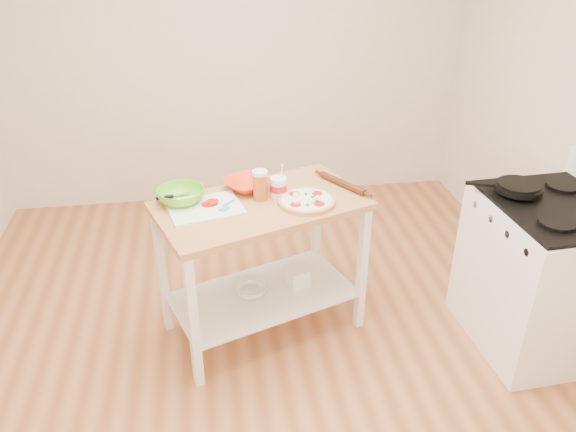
{
  "coord_description": "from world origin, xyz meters",
  "views": [
    {
      "loc": [
        -0.27,
        -2.53,
        2.38
      ],
      "look_at": [
        0.17,
        0.28,
        0.82
      ],
      "focal_mm": 35.0,
      "sensor_mm": 36.0,
      "label": 1
    }
  ],
  "objects_px": {
    "gas_stove": "(542,274)",
    "yogurt_tub": "(278,187)",
    "orange_bowl": "(247,184)",
    "beer_pint": "(260,185)",
    "knife": "(173,196)",
    "shelf_bin": "(297,277)",
    "pizza": "(306,201)",
    "shelf_glass_bowl": "(251,290)",
    "rolling_pin": "(342,183)",
    "skillet": "(517,187)",
    "cutting_board": "(204,207)",
    "prep_island": "(262,240)",
    "spatula": "(227,206)",
    "green_bowl": "(181,196)"
  },
  "relations": [
    {
      "from": "prep_island",
      "to": "spatula",
      "type": "distance_m",
      "value": 0.33
    },
    {
      "from": "skillet",
      "to": "cutting_board",
      "type": "bearing_deg",
      "value": -163.5
    },
    {
      "from": "pizza",
      "to": "beer_pint",
      "type": "height_order",
      "value": "beer_pint"
    },
    {
      "from": "pizza",
      "to": "orange_bowl",
      "type": "height_order",
      "value": "orange_bowl"
    },
    {
      "from": "rolling_pin",
      "to": "shelf_bin",
      "type": "xyz_separation_m",
      "value": [
        -0.29,
        -0.08,
        -0.6
      ]
    },
    {
      "from": "pizza",
      "to": "beer_pint",
      "type": "distance_m",
      "value": 0.28
    },
    {
      "from": "prep_island",
      "to": "shelf_bin",
      "type": "xyz_separation_m",
      "value": [
        0.22,
        0.06,
        -0.33
      ]
    },
    {
      "from": "spatula",
      "to": "yogurt_tub",
      "type": "bearing_deg",
      "value": -27.27
    },
    {
      "from": "knife",
      "to": "beer_pint",
      "type": "height_order",
      "value": "beer_pint"
    },
    {
      "from": "cutting_board",
      "to": "knife",
      "type": "distance_m",
      "value": 0.23
    },
    {
      "from": "orange_bowl",
      "to": "rolling_pin",
      "type": "relative_size",
      "value": 0.74
    },
    {
      "from": "skillet",
      "to": "knife",
      "type": "relative_size",
      "value": 1.55
    },
    {
      "from": "knife",
      "to": "shelf_glass_bowl",
      "type": "relative_size",
      "value": 1.28
    },
    {
      "from": "spatula",
      "to": "shelf_bin",
      "type": "bearing_deg",
      "value": -33.49
    },
    {
      "from": "prep_island",
      "to": "pizza",
      "type": "distance_m",
      "value": 0.37
    },
    {
      "from": "shelf_glass_bowl",
      "to": "shelf_bin",
      "type": "relative_size",
      "value": 1.69
    },
    {
      "from": "pizza",
      "to": "shelf_glass_bowl",
      "type": "bearing_deg",
      "value": 171.56
    },
    {
      "from": "skillet",
      "to": "shelf_glass_bowl",
      "type": "relative_size",
      "value": 1.97
    },
    {
      "from": "beer_pint",
      "to": "shelf_bin",
      "type": "relative_size",
      "value": 1.43
    },
    {
      "from": "rolling_pin",
      "to": "shelf_glass_bowl",
      "type": "relative_size",
      "value": 1.68
    },
    {
      "from": "yogurt_tub",
      "to": "beer_pint",
      "type": "bearing_deg",
      "value": -170.84
    },
    {
      "from": "cutting_board",
      "to": "beer_pint",
      "type": "height_order",
      "value": "beer_pint"
    },
    {
      "from": "skillet",
      "to": "rolling_pin",
      "type": "bearing_deg",
      "value": -176.9
    },
    {
      "from": "spatula",
      "to": "knife",
      "type": "xyz_separation_m",
      "value": [
        -0.3,
        0.17,
        0.0
      ]
    },
    {
      "from": "prep_island",
      "to": "skillet",
      "type": "bearing_deg",
      "value": -7.1
    },
    {
      "from": "orange_bowl",
      "to": "beer_pint",
      "type": "bearing_deg",
      "value": -65.62
    },
    {
      "from": "yogurt_tub",
      "to": "shelf_bin",
      "type": "height_order",
      "value": "yogurt_tub"
    },
    {
      "from": "knife",
      "to": "beer_pint",
      "type": "distance_m",
      "value": 0.51
    },
    {
      "from": "skillet",
      "to": "rolling_pin",
      "type": "distance_m",
      "value": 1.0
    },
    {
      "from": "pizza",
      "to": "orange_bowl",
      "type": "relative_size",
      "value": 1.27
    },
    {
      "from": "gas_stove",
      "to": "shelf_bin",
      "type": "xyz_separation_m",
      "value": [
        -1.4,
        0.41,
        -0.15
      ]
    },
    {
      "from": "skillet",
      "to": "shelf_glass_bowl",
      "type": "height_order",
      "value": "skillet"
    },
    {
      "from": "cutting_board",
      "to": "shelf_bin",
      "type": "distance_m",
      "value": 0.8
    },
    {
      "from": "orange_bowl",
      "to": "yogurt_tub",
      "type": "xyz_separation_m",
      "value": [
        0.17,
        -0.13,
        0.03
      ]
    },
    {
      "from": "knife",
      "to": "beer_pint",
      "type": "bearing_deg",
      "value": -20.74
    },
    {
      "from": "skillet",
      "to": "pizza",
      "type": "height_order",
      "value": "skillet"
    },
    {
      "from": "yogurt_tub",
      "to": "gas_stove",
      "type": "bearing_deg",
      "value": -15.6
    },
    {
      "from": "skillet",
      "to": "shelf_glass_bowl",
      "type": "bearing_deg",
      "value": -165.19
    },
    {
      "from": "cutting_board",
      "to": "knife",
      "type": "relative_size",
      "value": 1.72
    },
    {
      "from": "gas_stove",
      "to": "orange_bowl",
      "type": "height_order",
      "value": "gas_stove"
    },
    {
      "from": "prep_island",
      "to": "rolling_pin",
      "type": "height_order",
      "value": "rolling_pin"
    },
    {
      "from": "yogurt_tub",
      "to": "pizza",
      "type": "bearing_deg",
      "value": -37.72
    },
    {
      "from": "green_bowl",
      "to": "yogurt_tub",
      "type": "bearing_deg",
      "value": -1.07
    },
    {
      "from": "prep_island",
      "to": "gas_stove",
      "type": "bearing_deg",
      "value": -12.35
    },
    {
      "from": "beer_pint",
      "to": "shelf_glass_bowl",
      "type": "xyz_separation_m",
      "value": [
        -0.08,
        -0.05,
        -0.7
      ]
    },
    {
      "from": "spatula",
      "to": "orange_bowl",
      "type": "distance_m",
      "value": 0.27
    },
    {
      "from": "rolling_pin",
      "to": "shelf_glass_bowl",
      "type": "height_order",
      "value": "rolling_pin"
    },
    {
      "from": "spatula",
      "to": "green_bowl",
      "type": "height_order",
      "value": "green_bowl"
    },
    {
      "from": "gas_stove",
      "to": "yogurt_tub",
      "type": "height_order",
      "value": "same"
    },
    {
      "from": "skillet",
      "to": "shelf_glass_bowl",
      "type": "xyz_separation_m",
      "value": [
        -1.54,
        0.19,
        -0.68
      ]
    }
  ]
}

